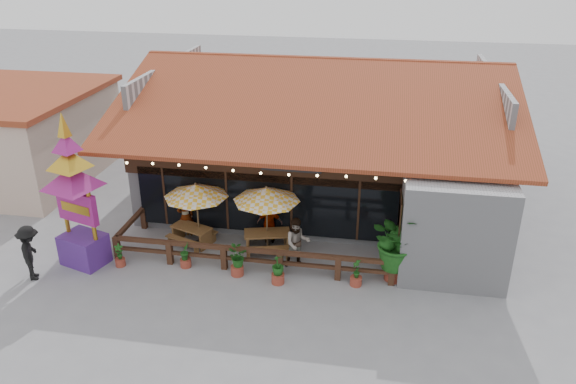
% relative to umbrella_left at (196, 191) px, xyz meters
% --- Properties ---
extents(ground, '(100.00, 100.00, 0.00)m').
position_rel_umbrella_left_xyz_m(ground, '(3.91, -1.02, -2.23)').
color(ground, gray).
rests_on(ground, ground).
extents(restaurant_building, '(15.50, 14.73, 6.09)m').
position_rel_umbrella_left_xyz_m(restaurant_building, '(4.17, 5.59, -0.02)').
color(restaurant_building, '#B9B9BE').
rests_on(restaurant_building, ground).
extents(patio_railing, '(10.00, 2.60, 0.92)m').
position_rel_umbrella_left_xyz_m(patio_railing, '(1.66, -1.29, -1.61)').
color(patio_railing, '#432317').
rests_on(patio_railing, ground).
extents(neighbor_building, '(8.40, 8.40, 4.22)m').
position_rel_umbrella_left_xyz_m(neighbor_building, '(-11.09, 4.98, -0.09)').
color(neighbor_building, beige).
rests_on(neighbor_building, ground).
extents(umbrella_left, '(2.75, 2.75, 2.55)m').
position_rel_umbrella_left_xyz_m(umbrella_left, '(0.00, 0.00, 0.00)').
color(umbrella_left, brown).
rests_on(umbrella_left, ground).
extents(umbrella_right, '(2.63, 2.63, 2.61)m').
position_rel_umbrella_left_xyz_m(umbrella_right, '(2.64, 0.01, 0.05)').
color(umbrella_right, brown).
rests_on(umbrella_right, ground).
extents(picnic_table_left, '(1.89, 1.76, 0.73)m').
position_rel_umbrella_left_xyz_m(picnic_table_left, '(-0.27, -0.04, -1.73)').
color(picnic_table_left, brown).
rests_on(picnic_table_left, ground).
extents(picnic_table_right, '(1.99, 1.82, 0.81)m').
position_rel_umbrella_left_xyz_m(picnic_table_right, '(2.66, -0.11, -1.68)').
color(picnic_table_right, brown).
rests_on(picnic_table_right, ground).
extents(thai_sign_tower, '(2.79, 2.79, 6.02)m').
position_rel_umbrella_left_xyz_m(thai_sign_tower, '(-3.60, -1.98, 0.95)').
color(thai_sign_tower, '#4C227E').
rests_on(thai_sign_tower, ground).
extents(tropical_plant, '(2.40, 2.35, 2.52)m').
position_rel_umbrella_left_xyz_m(tropical_plant, '(7.31, -1.18, -0.79)').
color(tropical_plant, maroon).
rests_on(tropical_plant, ground).
extents(diner_a, '(0.74, 0.66, 1.70)m').
position_rel_umbrella_left_xyz_m(diner_a, '(-0.71, 0.57, -1.38)').
color(diner_a, '#351D11').
rests_on(diner_a, ground).
extents(diner_b, '(1.09, 0.96, 1.87)m').
position_rel_umbrella_left_xyz_m(diner_b, '(3.91, -0.90, -1.29)').
color(diner_b, '#351D11').
rests_on(diner_b, ground).
extents(diner_c, '(1.00, 0.49, 1.65)m').
position_rel_umbrella_left_xyz_m(diner_c, '(2.61, 0.61, -1.40)').
color(diner_c, '#351D11').
rests_on(diner_c, ground).
extents(pedestrian, '(1.24, 1.47, 1.97)m').
position_rel_umbrella_left_xyz_m(pedestrian, '(-4.83, -3.21, -1.24)').
color(pedestrian, black).
rests_on(pedestrian, ground).
extents(planter_a, '(0.37, 0.36, 0.87)m').
position_rel_umbrella_left_xyz_m(planter_a, '(-2.29, -1.98, -1.86)').
color(planter_a, maroon).
rests_on(planter_a, ground).
extents(planter_b, '(0.39, 0.39, 0.95)m').
position_rel_umbrella_left_xyz_m(planter_b, '(0.02, -1.64, -1.80)').
color(planter_b, maroon).
rests_on(planter_b, ground).
extents(planter_c, '(0.73, 0.66, 1.08)m').
position_rel_umbrella_left_xyz_m(planter_c, '(1.96, -1.84, -1.62)').
color(planter_c, maroon).
rests_on(planter_c, ground).
extents(planter_d, '(0.57, 0.57, 1.07)m').
position_rel_umbrella_left_xyz_m(planter_d, '(3.44, -2.09, -1.71)').
color(planter_d, maroon).
rests_on(planter_d, ground).
extents(planter_e, '(0.40, 0.40, 0.98)m').
position_rel_umbrella_left_xyz_m(planter_e, '(6.04, -1.77, -1.82)').
color(planter_e, maroon).
rests_on(planter_e, ground).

